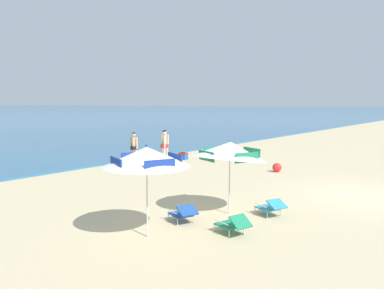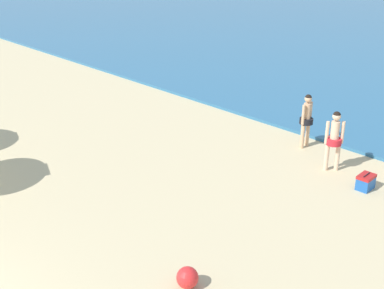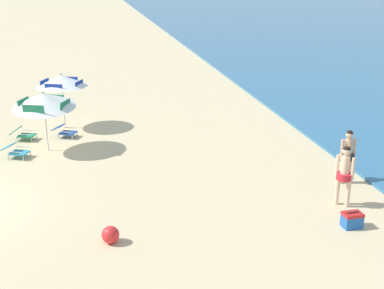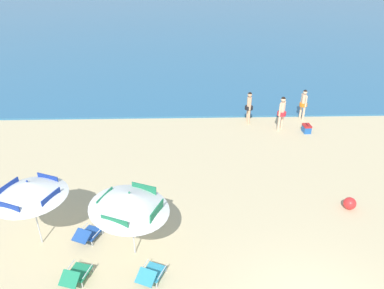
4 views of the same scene
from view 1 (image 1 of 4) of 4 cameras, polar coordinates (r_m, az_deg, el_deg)
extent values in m
plane|color=#CCB78C|center=(14.68, 24.27, -7.16)|extent=(800.00, 800.00, 0.00)
cylinder|color=silver|center=(11.21, 5.66, -5.04)|extent=(0.04, 0.04, 2.14)
cone|color=white|center=(11.08, 5.71, -0.87)|extent=(2.55, 2.51, 0.78)
cube|color=#1E724C|center=(11.76, 3.45, -1.00)|extent=(0.75, 0.35, 0.28)
cube|color=#1E724C|center=(10.66, 2.18, -1.74)|extent=(0.35, 0.75, 0.28)
cube|color=#1E724C|center=(10.46, 8.24, -1.95)|extent=(0.75, 0.35, 0.28)
cube|color=#1E724C|center=(11.58, 8.94, -1.18)|extent=(0.35, 0.75, 0.28)
sphere|color=#1E724C|center=(11.05, 5.72, 0.57)|extent=(0.06, 0.06, 0.06)
cylinder|color=silver|center=(9.28, -6.77, -7.16)|extent=(0.04, 0.04, 2.22)
cone|color=white|center=(9.12, -6.84, -1.81)|extent=(2.95, 2.95, 0.49)
cube|color=navy|center=(9.83, -8.54, -1.89)|extent=(0.70, 0.31, 0.26)
cube|color=navy|center=(8.88, -11.35, -2.81)|extent=(0.31, 0.70, 0.26)
cube|color=navy|center=(8.45, -4.84, -3.16)|extent=(0.70, 0.31, 0.26)
cube|color=navy|center=(9.45, -2.59, -2.15)|extent=(0.31, 0.70, 0.26)
sphere|color=navy|center=(9.09, -6.86, -0.15)|extent=(0.06, 0.06, 0.06)
cube|color=#1E7F56|center=(9.82, 5.60, -11.93)|extent=(0.67, 0.72, 0.04)
cube|color=#1E7F56|center=(9.46, 7.32, -11.42)|extent=(0.58, 0.49, 0.27)
cylinder|color=silver|center=(9.91, 3.39, -12.41)|extent=(0.03, 0.03, 0.18)
cylinder|color=silver|center=(10.21, 5.57, -11.86)|extent=(0.03, 0.03, 0.18)
cylinder|color=silver|center=(9.50, 5.62, -13.26)|extent=(0.03, 0.03, 0.18)
cylinder|color=silver|center=(9.81, 7.82, -12.65)|extent=(0.03, 0.03, 0.18)
cylinder|color=silver|center=(9.61, 4.33, -11.57)|extent=(0.17, 0.52, 0.02)
cylinder|color=silver|center=(9.96, 6.84, -10.95)|extent=(0.17, 0.52, 0.02)
cube|color=teal|center=(11.48, 11.30, -9.33)|extent=(0.71, 0.76, 0.04)
cube|color=teal|center=(11.14, 12.64, -8.73)|extent=(0.61, 0.56, 0.22)
cylinder|color=silver|center=(11.57, 9.42, -9.73)|extent=(0.03, 0.03, 0.18)
cylinder|color=silver|center=(11.87, 11.30, -9.36)|extent=(0.03, 0.03, 0.18)
cylinder|color=silver|center=(11.15, 11.27, -10.38)|extent=(0.03, 0.03, 0.18)
cylinder|color=silver|center=(11.46, 13.17, -9.97)|extent=(0.03, 0.03, 0.18)
cylinder|color=silver|center=(11.28, 10.21, -8.96)|extent=(0.23, 0.51, 0.02)
cylinder|color=silver|center=(11.63, 12.38, -8.54)|extent=(0.23, 0.51, 0.02)
cube|color=#1E4799|center=(10.66, -1.68, -10.42)|extent=(0.71, 0.76, 0.04)
cube|color=#1E4799|center=(10.27, -0.67, -9.85)|extent=(0.61, 0.56, 0.21)
cylinder|color=silver|center=(10.83, -3.56, -10.77)|extent=(0.03, 0.03, 0.18)
cylinder|color=silver|center=(11.04, -1.22, -10.43)|extent=(0.03, 0.03, 0.18)
cylinder|color=silver|center=(10.35, -2.17, -11.59)|extent=(0.03, 0.03, 0.18)
cylinder|color=silver|center=(10.57, 0.25, -11.20)|extent=(0.03, 0.03, 0.18)
cylinder|color=silver|center=(10.51, -3.06, -10.00)|extent=(0.23, 0.51, 0.02)
cylinder|color=silver|center=(10.76, -0.34, -9.61)|extent=(0.23, 0.51, 0.02)
cylinder|color=#D8A87F|center=(20.81, -8.38, -1.71)|extent=(0.12, 0.12, 0.83)
cylinder|color=#D8A87F|center=(21.01, -8.96, -1.64)|extent=(0.12, 0.12, 0.83)
cylinder|color=black|center=(20.86, -8.69, -0.49)|extent=(0.42, 0.42, 0.17)
cylinder|color=#D8A87F|center=(20.83, -8.70, 0.26)|extent=(0.23, 0.23, 0.59)
cylinder|color=#D8A87F|center=(20.69, -8.29, 0.18)|extent=(0.09, 0.09, 0.62)
cylinder|color=#D8A87F|center=(20.97, -9.11, 0.25)|extent=(0.09, 0.09, 0.62)
sphere|color=#D8A87F|center=(20.79, -8.72, 1.47)|extent=(0.23, 0.23, 0.23)
sphere|color=black|center=(20.79, -8.72, 1.55)|extent=(0.21, 0.21, 0.21)
cylinder|color=beige|center=(23.24, -3.74, -0.86)|extent=(0.12, 0.12, 0.81)
cylinder|color=beige|center=(23.37, -4.37, -0.83)|extent=(0.12, 0.12, 0.81)
cylinder|color=orange|center=(23.26, -4.07, 0.20)|extent=(0.40, 0.40, 0.17)
cylinder|color=beige|center=(23.23, -4.07, 0.85)|extent=(0.22, 0.22, 0.57)
cylinder|color=beige|center=(23.14, -3.62, 0.79)|extent=(0.09, 0.09, 0.61)
cylinder|color=beige|center=(23.33, -4.51, 0.83)|extent=(0.09, 0.09, 0.61)
sphere|color=beige|center=(23.20, -4.08, 1.90)|extent=(0.22, 0.22, 0.22)
sphere|color=black|center=(23.19, -4.08, 1.97)|extent=(0.20, 0.20, 0.20)
cylinder|color=beige|center=(21.21, -4.14, -1.47)|extent=(0.13, 0.13, 0.86)
cylinder|color=beige|center=(21.51, -4.20, -1.37)|extent=(0.13, 0.13, 0.86)
cylinder|color=red|center=(21.30, -4.18, -0.22)|extent=(0.43, 0.43, 0.18)
cylinder|color=beige|center=(21.27, -4.19, 0.54)|extent=(0.24, 0.24, 0.61)
cylinder|color=beige|center=(21.06, -4.15, 0.43)|extent=(0.09, 0.09, 0.64)
cylinder|color=beige|center=(21.49, -4.23, 0.55)|extent=(0.09, 0.09, 0.64)
sphere|color=beige|center=(21.24, -4.20, 1.76)|extent=(0.23, 0.23, 0.23)
sphere|color=black|center=(21.23, -4.20, 1.84)|extent=(0.21, 0.21, 0.21)
cube|color=#1E56A8|center=(22.11, -1.34, -1.85)|extent=(0.36, 0.49, 0.32)
cube|color=red|center=(22.08, -1.34, -1.34)|extent=(0.37, 0.51, 0.08)
cylinder|color=black|center=(22.07, -1.34, -1.19)|extent=(0.04, 0.34, 0.02)
sphere|color=red|center=(18.51, 12.65, -3.40)|extent=(0.43, 0.43, 0.43)
camera|label=2|loc=(22.71, 33.15, 13.37)|focal=48.69mm
camera|label=3|loc=(28.85, 23.14, 11.66)|focal=48.01mm
camera|label=4|loc=(11.89, 51.22, 26.59)|focal=33.58mm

